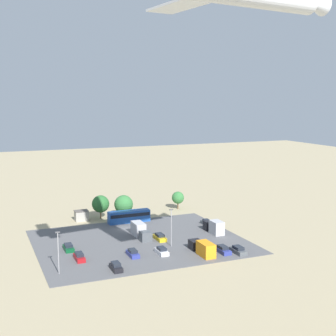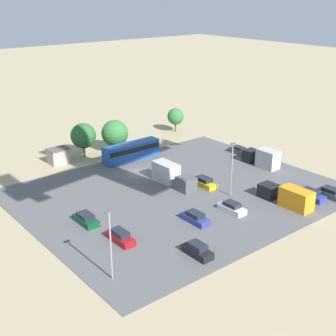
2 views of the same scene
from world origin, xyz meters
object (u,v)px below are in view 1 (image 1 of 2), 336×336
Objects in this scene: parked_truck_2 at (203,248)px; parked_car_8 at (133,253)px; parked_car_5 at (79,257)px; parked_car_7 at (68,248)px; shed_building at (81,216)px; parked_truck_1 at (214,227)px; parked_car_6 at (207,223)px; parked_car_4 at (160,237)px; bus at (129,216)px; parked_car_0 at (238,250)px; parked_car_2 at (223,250)px; parked_truck_0 at (140,231)px; parked_car_1 at (116,267)px; parked_car_3 at (162,251)px.

parked_car_8 is at bearing 162.30° from parked_truck_2.
parked_car_7 is at bearing 96.97° from parked_car_5.
shed_building is 37.83m from parked_truck_1.
parked_car_4 is at bearing -155.34° from parked_car_6.
parked_car_5 is at bearing 17.49° from parked_car_4.
bus is at bearing -84.31° from parked_car_4.
bus reaches higher than parked_car_0.
parked_car_2 is at bearing -108.77° from parked_car_6.
parked_car_2 is 22.27m from parked_truck_0.
shed_building is 40.52m from parked_car_1.
parked_truck_1 is (-5.57, -14.16, 0.89)m from parked_car_2.
parked_car_3 is 0.96× the size of parked_car_7.
parked_car_5 is (19.01, 24.73, -1.11)m from bus.
parked_car_4 is at bearing 41.63° from parked_car_8.
parked_truck_1 is at bearing 179.06° from parked_car_7.
parked_car_0 is 0.52× the size of parked_truck_2.
parked_car_8 is 14.19m from parked_truck_0.
parked_truck_2 reaches higher than shed_building.
parked_car_1 reaches higher than parked_car_5.
parked_car_0 is 37.74m from parked_car_7.
shed_building is 45.38m from parked_car_2.
parked_car_5 is at bearing -159.23° from parked_car_6.
parked_truck_1 reaches higher than parked_truck_2.
bus is at bearing -93.19° from parked_car_3.
parked_car_0 is 0.99× the size of parked_car_5.
parked_car_7 is (21.71, -0.68, -0.03)m from parked_car_4.
parked_car_1 is at bearing 111.57° from parked_car_7.
shed_building is 32.61m from parked_car_5.
parked_car_4 is 0.53× the size of parked_truck_0.
bus is 32.11m from parked_truck_2.
parked_truck_1 is at bearing 26.89° from parked_car_1.
parked_car_3 is 0.48× the size of parked_truck_2.
parked_car_7 is 36.60m from parked_truck_1.
parked_truck_0 is at bearing 125.14° from parked_car_2.
parked_car_0 is 27.68m from parked_car_1.
parked_car_2 is 0.53× the size of parked_truck_2.
parked_truck_1 reaches higher than parked_truck_0.
parked_truck_0 is (-17.33, -10.68, 0.84)m from parked_car_5.
parked_car_1 is 22.77m from parked_truck_0.
parked_truck_2 is (-4.83, 13.25, 0.74)m from parked_car_4.
parked_car_2 is at bearing -14.01° from parked_car_5.
parked_truck_0 is at bearing 64.04° from parked_car_8.
shed_building is 0.81× the size of parked_car_4.
parked_truck_0 reaches higher than parked_car_3.
parked_car_5 reaches higher than parked_car_8.
bus reaches higher than parked_car_1.
parked_truck_1 reaches higher than parked_car_3.
parked_truck_0 reaches higher than parked_car_0.
parked_car_8 is at bearing -10.46° from parked_car_5.
parked_car_0 is (-25.69, 40.93, -0.72)m from shed_building.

